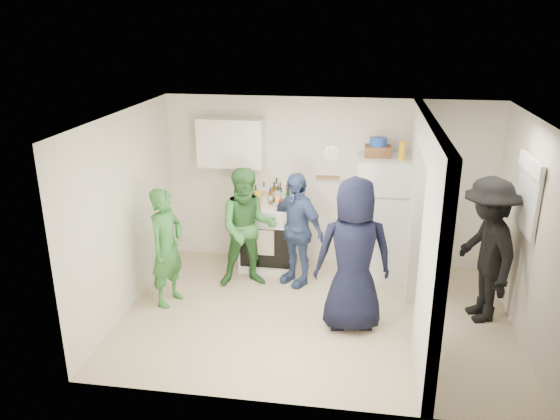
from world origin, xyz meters
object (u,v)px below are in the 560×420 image
(blue_bowl, at_px, (378,142))
(person_nook, at_px, (486,250))
(wicker_basket, at_px, (378,151))
(person_navy, at_px, (354,255))
(yellow_cup_stack_top, at_px, (402,151))
(person_denim, at_px, (296,229))
(stove, at_px, (269,235))
(person_green_center, at_px, (248,228))
(fridge, at_px, (381,218))
(person_green_left, at_px, (167,247))

(blue_bowl, height_order, person_nook, blue_bowl)
(wicker_basket, xyz_separation_m, person_navy, (-0.25, -1.55, -0.89))
(wicker_basket, height_order, person_navy, wicker_basket)
(yellow_cup_stack_top, bearing_deg, person_denim, -165.96)
(person_denim, distance_m, person_nook, 2.46)
(person_denim, bearing_deg, blue_bowl, 61.24)
(stove, relative_size, person_denim, 0.62)
(wicker_basket, height_order, person_green_center, wicker_basket)
(fridge, distance_m, person_denim, 1.24)
(person_nook, bearing_deg, yellow_cup_stack_top, -145.78)
(person_nook, bearing_deg, stove, -123.14)
(person_green_left, xyz_separation_m, person_nook, (3.94, 0.21, 0.13))
(person_green_center, bearing_deg, fridge, 3.38)
(fridge, height_order, person_green_center, fridge)
(fridge, distance_m, person_green_center, 1.90)
(stove, xyz_separation_m, blue_bowl, (1.52, 0.02, 1.46))
(person_green_left, height_order, person_nook, person_nook)
(blue_bowl, height_order, person_denim, blue_bowl)
(blue_bowl, bearing_deg, person_nook, -39.74)
(fridge, height_order, blue_bowl, blue_bowl)
(blue_bowl, distance_m, person_navy, 1.87)
(yellow_cup_stack_top, relative_size, person_green_left, 0.16)
(wicker_basket, bearing_deg, blue_bowl, 0.00)
(blue_bowl, bearing_deg, yellow_cup_stack_top, -25.11)
(fridge, height_order, person_denim, fridge)
(wicker_basket, bearing_deg, fridge, -26.57)
(person_green_left, distance_m, person_denim, 1.76)
(yellow_cup_stack_top, relative_size, person_nook, 0.14)
(yellow_cup_stack_top, height_order, person_green_center, yellow_cup_stack_top)
(blue_bowl, distance_m, person_denim, 1.64)
(blue_bowl, height_order, person_navy, blue_bowl)
(wicker_basket, xyz_separation_m, person_nook, (1.32, -1.10, -0.92))
(person_nook, bearing_deg, fridge, -142.98)
(blue_bowl, relative_size, yellow_cup_stack_top, 0.96)
(stove, xyz_separation_m, person_navy, (1.27, -1.53, 0.44))
(blue_bowl, relative_size, person_navy, 0.13)
(person_green_center, relative_size, person_navy, 0.90)
(stove, distance_m, person_green_center, 0.74)
(stove, height_order, person_green_center, person_green_center)
(yellow_cup_stack_top, bearing_deg, fridge, 155.56)
(stove, height_order, yellow_cup_stack_top, yellow_cup_stack_top)
(fridge, xyz_separation_m, wicker_basket, (-0.10, 0.05, 0.95))
(person_green_left, xyz_separation_m, person_navy, (2.37, -0.24, 0.16))
(fridge, bearing_deg, stove, 178.94)
(person_green_left, height_order, person_navy, person_navy)
(yellow_cup_stack_top, distance_m, person_denim, 1.78)
(wicker_basket, relative_size, person_denim, 0.22)
(yellow_cup_stack_top, bearing_deg, person_green_left, -158.42)
(wicker_basket, relative_size, person_green_center, 0.21)
(person_denim, height_order, person_nook, person_nook)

